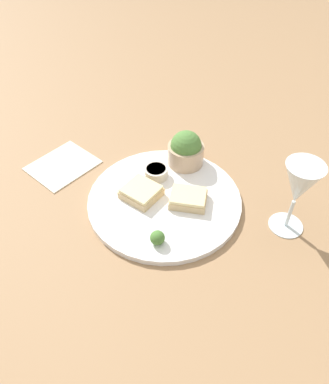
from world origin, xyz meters
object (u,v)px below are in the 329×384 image
Objects in this scene: salad_bowl at (186,150)px; sauce_ramekin at (156,172)px; wine_glass at (299,187)px; cheese_toast_near at (141,192)px; napkin at (63,165)px; cheese_toast_far at (188,198)px.

salad_bowl reaches higher than sauce_ramekin.
sauce_ramekin is 0.33× the size of wine_glass.
sauce_ramekin is (-0.06, -0.07, -0.03)m from salad_bowl.
salad_bowl is 0.16m from cheese_toast_near.
wine_glass is at bearing -7.36° from napkin.
cheese_toast_near is at bearing -17.07° from napkin.
salad_bowl is 0.09m from sauce_ramekin.
salad_bowl reaches higher than cheese_toast_far.
napkin is (-0.34, 0.07, -0.02)m from cheese_toast_far.
wine_glass is at bearing -29.47° from salad_bowl.
cheese_toast_far reaches higher than napkin.
salad_bowl is 0.45× the size of napkin.
cheese_toast_near reaches higher than napkin.
sauce_ramekin is 0.56× the size of cheese_toast_near.
sauce_ramekin is at bearing -130.84° from salad_bowl.
cheese_toast_near and cheese_toast_far have the same top height.
wine_glass is at bearing -0.20° from cheese_toast_near.
wine_glass is at bearing -1.86° from cheese_toast_far.
wine_glass reaches higher than sauce_ramekin.
napkin is at bearing -167.01° from salad_bowl.
cheese_toast_far is (0.09, -0.07, -0.00)m from sauce_ramekin.
cheese_toast_near is at bearing -176.87° from cheese_toast_far.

